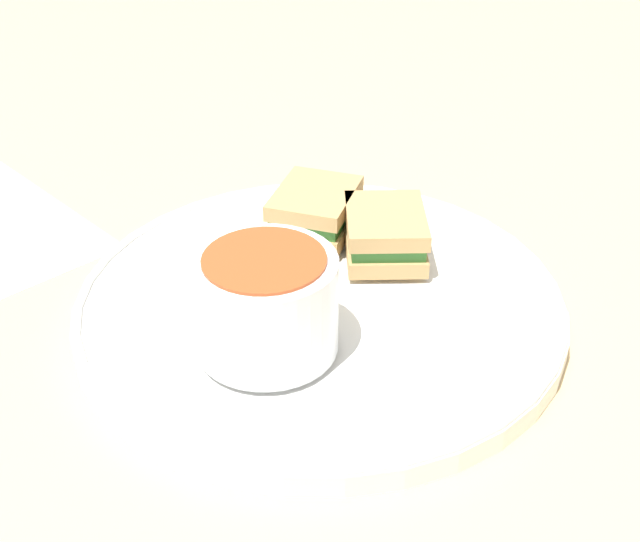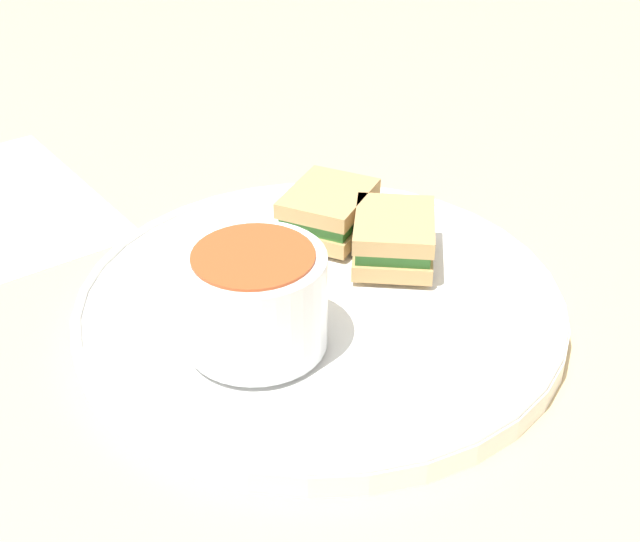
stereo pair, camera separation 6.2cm
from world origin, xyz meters
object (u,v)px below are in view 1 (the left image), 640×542
Objects in this scene: soup_bowl at (270,305)px; spoon at (217,330)px; sandwich_half_far at (315,211)px; sandwich_half_near at (385,233)px.

spoon is at bearing -81.92° from soup_bowl.
spoon is at bearing 4.05° from sandwich_half_far.
soup_bowl reaches higher than sandwich_half_near.
sandwich_half_near is 1.11× the size of sandwich_half_far.
spoon is (0.01, -0.04, -0.03)m from soup_bowl.
soup_bowl is 1.00× the size of sandwich_half_near.
soup_bowl is 0.97× the size of spoon.
sandwich_half_far is (-0.00, -0.06, 0.00)m from sandwich_half_near.
sandwich_half_far reaches higher than spoon.
soup_bowl reaches higher than sandwich_half_far.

